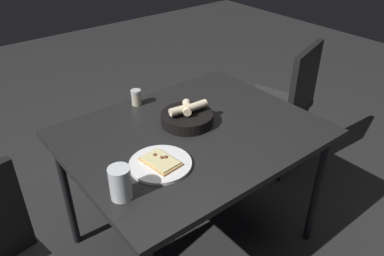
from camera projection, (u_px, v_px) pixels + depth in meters
ground at (192, 239)px, 2.17m from camera, size 8.00×8.00×0.00m
dining_table at (192, 141)px, 1.81m from camera, size 0.91×1.15×0.73m
pizza_plate at (160, 163)px, 1.55m from camera, size 0.26×0.26×0.04m
bread_basket at (187, 117)px, 1.82m from camera, size 0.25×0.25×0.11m
beer_glass at (121, 184)px, 1.37m from camera, size 0.08×0.08×0.13m
pepper_shaker at (136, 98)px, 1.98m from camera, size 0.05×0.05×0.08m
chair_near at (284, 99)px, 2.53m from camera, size 0.55×0.55×0.89m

